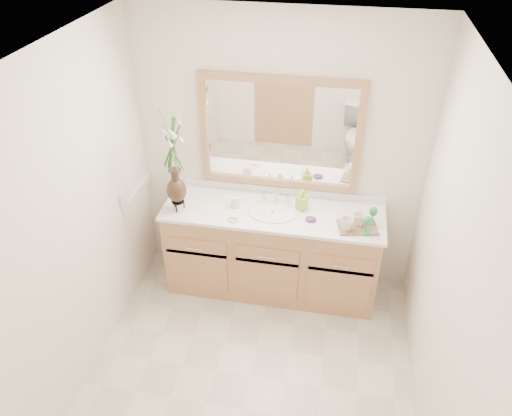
% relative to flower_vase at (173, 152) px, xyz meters
% --- Properties ---
extents(floor, '(2.60, 2.60, 0.00)m').
position_rel_flower_vase_xyz_m(floor, '(0.78, -0.90, -1.36)').
color(floor, beige).
rests_on(floor, ground).
extents(ceiling, '(2.40, 2.60, 0.02)m').
position_rel_flower_vase_xyz_m(ceiling, '(0.78, -0.90, 1.04)').
color(ceiling, white).
rests_on(ceiling, wall_back).
extents(wall_back, '(2.40, 0.02, 2.40)m').
position_rel_flower_vase_xyz_m(wall_back, '(0.78, 0.40, -0.16)').
color(wall_back, white).
rests_on(wall_back, floor).
extents(wall_left, '(0.02, 2.60, 2.40)m').
position_rel_flower_vase_xyz_m(wall_left, '(-0.42, -0.90, -0.16)').
color(wall_left, white).
rests_on(wall_left, floor).
extents(wall_right, '(0.02, 2.60, 2.40)m').
position_rel_flower_vase_xyz_m(wall_right, '(1.98, -0.90, -0.16)').
color(wall_right, white).
rests_on(wall_right, floor).
extents(vanity, '(1.80, 0.55, 0.80)m').
position_rel_flower_vase_xyz_m(vanity, '(0.78, 0.12, -0.96)').
color(vanity, tan).
rests_on(vanity, floor).
extents(counter, '(1.84, 0.57, 0.03)m').
position_rel_flower_vase_xyz_m(counter, '(0.78, 0.12, -0.55)').
color(counter, white).
rests_on(counter, vanity).
extents(sink, '(0.38, 0.34, 0.23)m').
position_rel_flower_vase_xyz_m(sink, '(0.78, 0.10, -0.59)').
color(sink, white).
rests_on(sink, counter).
extents(mirror, '(1.32, 0.04, 0.97)m').
position_rel_flower_vase_xyz_m(mirror, '(0.78, 0.38, 0.04)').
color(mirror, white).
rests_on(mirror, wall_back).
extents(switch_plate, '(0.02, 0.12, 0.12)m').
position_rel_flower_vase_xyz_m(switch_plate, '(-0.41, -0.13, -0.38)').
color(switch_plate, white).
rests_on(switch_plate, wall_left).
extents(flower_vase, '(0.19, 0.19, 0.78)m').
position_rel_flower_vase_xyz_m(flower_vase, '(0.00, 0.00, 0.00)').
color(flower_vase, black).
rests_on(flower_vase, counter).
extents(tumbler, '(0.07, 0.07, 0.10)m').
position_rel_flower_vase_xyz_m(tumbler, '(0.46, 0.13, -0.48)').
color(tumbler, silver).
rests_on(tumbler, counter).
extents(soap_dish, '(0.11, 0.11, 0.03)m').
position_rel_flower_vase_xyz_m(soap_dish, '(0.48, -0.06, -0.52)').
color(soap_dish, silver).
rests_on(soap_dish, counter).
extents(soap_bottle, '(0.10, 0.10, 0.17)m').
position_rel_flower_vase_xyz_m(soap_bottle, '(1.01, 0.19, -0.45)').
color(soap_bottle, '#8CD231').
rests_on(soap_bottle, counter).
extents(purple_dish, '(0.10, 0.08, 0.03)m').
position_rel_flower_vase_xyz_m(purple_dish, '(1.10, 0.04, -0.52)').
color(purple_dish, '#4E2267').
rests_on(purple_dish, counter).
extents(tray, '(0.34, 0.26, 0.02)m').
position_rel_flower_vase_xyz_m(tray, '(1.47, 0.01, -0.52)').
color(tray, brown).
rests_on(tray, counter).
extents(mug_left, '(0.11, 0.11, 0.10)m').
position_rel_flower_vase_xyz_m(mug_left, '(1.38, -0.04, -0.47)').
color(mug_left, silver).
rests_on(mug_left, tray).
extents(mug_right, '(0.13, 0.12, 0.10)m').
position_rel_flower_vase_xyz_m(mug_right, '(1.48, 0.04, -0.47)').
color(mug_right, silver).
rests_on(mug_right, tray).
extents(goblet_front, '(0.07, 0.07, 0.15)m').
position_rel_flower_vase_xyz_m(goblet_front, '(1.53, -0.06, -0.41)').
color(goblet_front, '#297D3C').
rests_on(goblet_front, tray).
extents(goblet_back, '(0.07, 0.07, 0.15)m').
position_rel_flower_vase_xyz_m(goblet_back, '(1.58, 0.08, -0.42)').
color(goblet_back, '#297D3C').
rests_on(goblet_back, tray).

